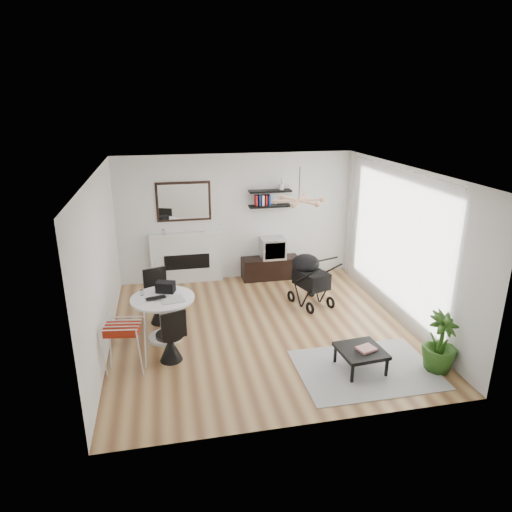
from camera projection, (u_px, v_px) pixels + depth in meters
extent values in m
plane|color=brown|center=(261.00, 329.00, 7.85)|extent=(5.00, 5.00, 0.00)
plane|color=white|center=(262.00, 171.00, 6.97)|extent=(5.00, 5.00, 0.00)
plane|color=white|center=(237.00, 218.00, 9.72)|extent=(5.00, 0.00, 5.00)
plane|color=white|center=(101.00, 265.00, 6.93)|extent=(0.00, 5.00, 5.00)
plane|color=white|center=(402.00, 245.00, 7.89)|extent=(0.00, 5.00, 5.00)
cube|color=white|center=(392.00, 242.00, 8.05)|extent=(0.04, 3.60, 2.60)
cube|color=white|center=(187.00, 258.00, 9.70)|extent=(1.50, 0.15, 1.10)
cube|color=black|center=(187.00, 262.00, 9.67)|extent=(0.95, 0.06, 0.32)
cube|color=black|center=(184.00, 202.00, 9.37)|extent=(1.12, 0.03, 0.82)
cube|color=white|center=(184.00, 202.00, 9.35)|extent=(1.02, 0.01, 0.72)
cube|color=black|center=(270.00, 206.00, 9.66)|extent=(0.90, 0.25, 0.04)
cube|color=black|center=(270.00, 191.00, 9.55)|extent=(0.90, 0.25, 0.04)
cube|color=black|center=(270.00, 268.00, 10.01)|extent=(1.25, 0.44, 0.47)
cube|color=silver|center=(273.00, 248.00, 9.87)|extent=(0.52, 0.45, 0.45)
cube|color=black|center=(275.00, 251.00, 9.67)|extent=(0.44, 0.01, 0.36)
cylinder|color=white|center=(165.00, 337.00, 7.51)|extent=(0.55, 0.55, 0.06)
cylinder|color=white|center=(164.00, 318.00, 7.40)|extent=(0.14, 0.14, 0.65)
cylinder|color=white|center=(163.00, 299.00, 7.28)|extent=(1.02, 1.02, 0.04)
imported|color=black|center=(156.00, 299.00, 7.18)|extent=(0.36, 0.27, 0.03)
cube|color=black|center=(165.00, 287.00, 7.45)|extent=(0.34, 0.27, 0.18)
cube|color=silver|center=(172.00, 300.00, 7.18)|extent=(0.41, 0.36, 0.01)
cylinder|color=white|center=(142.00, 293.00, 7.35)|extent=(0.05, 0.05, 0.09)
cylinder|color=black|center=(160.00, 298.00, 7.94)|extent=(0.45, 0.45, 0.05)
cone|color=black|center=(161.00, 311.00, 8.02)|extent=(0.37, 0.37, 0.43)
cube|color=black|center=(155.00, 280.00, 8.03)|extent=(0.40, 0.17, 0.46)
cylinder|color=black|center=(170.00, 335.00, 6.78)|extent=(0.42, 0.42, 0.05)
cone|color=black|center=(171.00, 348.00, 6.85)|extent=(0.34, 0.34, 0.40)
cube|color=black|center=(174.00, 326.00, 6.55)|extent=(0.37, 0.17, 0.43)
cube|color=maroon|center=(123.00, 328.00, 6.36)|extent=(0.50, 0.34, 0.13)
cube|color=black|center=(311.00, 279.00, 8.62)|extent=(0.63, 0.76, 0.31)
ellipsoid|color=black|center=(306.00, 264.00, 8.70)|extent=(0.53, 0.53, 0.37)
cylinder|color=black|center=(327.00, 259.00, 8.11)|extent=(0.47, 0.18, 0.03)
torus|color=black|center=(291.00, 296.00, 8.90)|extent=(0.13, 0.24, 0.23)
torus|color=black|center=(311.00, 291.00, 9.13)|extent=(0.13, 0.24, 0.23)
torus|color=black|center=(310.00, 308.00, 8.39)|extent=(0.13, 0.24, 0.23)
torus|color=black|center=(331.00, 303.00, 8.62)|extent=(0.13, 0.24, 0.23)
cube|color=#949494|center=(366.00, 369.00, 6.66)|extent=(1.98, 1.43, 0.01)
cube|color=black|center=(361.00, 351.00, 6.57)|extent=(0.68, 0.68, 0.05)
cube|color=black|center=(352.00, 374.00, 6.30)|extent=(0.04, 0.04, 0.27)
cube|color=black|center=(387.00, 367.00, 6.45)|extent=(0.04, 0.04, 0.27)
cube|color=black|center=(335.00, 354.00, 6.79)|extent=(0.04, 0.04, 0.27)
cube|color=black|center=(367.00, 349.00, 6.94)|extent=(0.04, 0.04, 0.27)
cube|color=#B82E31|center=(366.00, 349.00, 6.53)|extent=(0.30, 0.27, 0.04)
imported|color=#295317|center=(440.00, 343.00, 6.52)|extent=(0.65, 0.65, 0.89)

